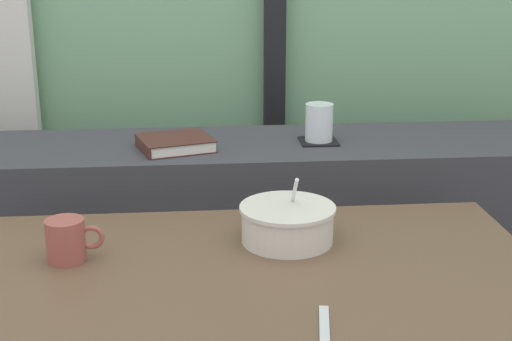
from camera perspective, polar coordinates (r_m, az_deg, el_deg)
dark_console_ledge at (r=2.11m, az=-3.26°, el=-8.25°), size 2.80×0.38×0.79m
breakfast_table at (r=1.44m, az=-0.06°, el=-12.08°), size 1.13×0.69×0.71m
coaster_square at (r=1.98m, az=4.94°, el=2.30°), size 0.10×0.10×0.00m
juice_glass at (r=1.97m, az=4.97°, el=3.64°), size 0.08×0.08×0.10m
closed_book at (r=1.92m, az=-6.40°, el=2.15°), size 0.22×0.20×0.03m
soup_bowl at (r=1.51m, az=2.48°, el=-4.23°), size 0.20×0.20×0.15m
fork_utensil at (r=1.19m, az=5.41°, el=-12.58°), size 0.04×0.17×0.01m
ceramic_mug at (r=1.47m, az=-14.63°, el=-5.31°), size 0.11×0.08×0.08m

